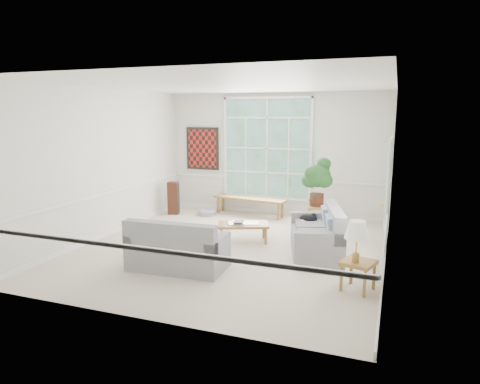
{
  "coord_description": "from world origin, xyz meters",
  "views": [
    {
      "loc": [
        2.8,
        -7.2,
        2.5
      ],
      "look_at": [
        0.1,
        0.2,
        1.05
      ],
      "focal_mm": 32.0,
      "sensor_mm": 36.0,
      "label": 1
    }
  ],
  "objects_px": {
    "coffee_table": "(243,232)",
    "end_table": "(319,216)",
    "loveseat_right": "(316,231)",
    "loveseat_front": "(178,243)",
    "side_table": "(358,276)"
  },
  "relations": [
    {
      "from": "coffee_table",
      "to": "end_table",
      "type": "distance_m",
      "value": 1.99
    },
    {
      "from": "loveseat_right",
      "to": "coffee_table",
      "type": "height_order",
      "value": "loveseat_right"
    },
    {
      "from": "loveseat_front",
      "to": "loveseat_right",
      "type": "bearing_deg",
      "value": 34.23
    },
    {
      "from": "loveseat_right",
      "to": "loveseat_front",
      "type": "relative_size",
      "value": 1.04
    },
    {
      "from": "loveseat_front",
      "to": "end_table",
      "type": "distance_m",
      "value": 3.76
    },
    {
      "from": "loveseat_right",
      "to": "loveseat_front",
      "type": "distance_m",
      "value": 2.47
    },
    {
      "from": "loveseat_front",
      "to": "side_table",
      "type": "distance_m",
      "value": 2.85
    },
    {
      "from": "loveseat_front",
      "to": "end_table",
      "type": "relative_size",
      "value": 3.13
    },
    {
      "from": "coffee_table",
      "to": "end_table",
      "type": "relative_size",
      "value": 1.99
    },
    {
      "from": "end_table",
      "to": "loveseat_right",
      "type": "bearing_deg",
      "value": -81.93
    },
    {
      "from": "coffee_table",
      "to": "side_table",
      "type": "bearing_deg",
      "value": -58.24
    },
    {
      "from": "loveseat_front",
      "to": "end_table",
      "type": "xyz_separation_m",
      "value": [
        1.71,
        3.35,
        -0.17
      ]
    },
    {
      "from": "loveseat_right",
      "to": "loveseat_front",
      "type": "xyz_separation_m",
      "value": [
        -1.98,
        -1.49,
        -0.02
      ]
    },
    {
      "from": "loveseat_right",
      "to": "end_table",
      "type": "height_order",
      "value": "loveseat_right"
    },
    {
      "from": "coffee_table",
      "to": "end_table",
      "type": "height_order",
      "value": "end_table"
    }
  ]
}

